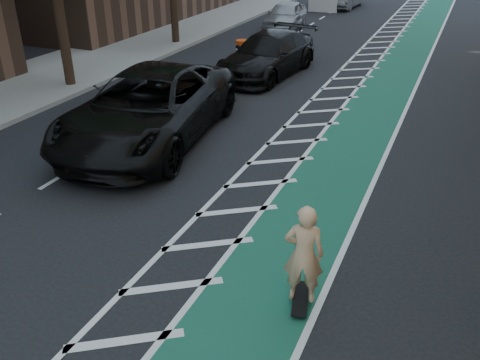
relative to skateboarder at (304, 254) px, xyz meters
The scene contains 13 objects.
ground 3.87m from the skateboarder, behind, with size 120.00×120.00×0.00m, color black.
bike_lane 9.57m from the skateboarder, 94.22° to the left, with size 2.00×90.00×0.01m, color #175042.
buffer_strip 9.80m from the skateboarder, 103.05° to the left, with size 1.40×90.00×0.01m, color silver.
sidewalk_left 16.29m from the skateboarder, 144.28° to the left, with size 5.00×90.00×0.15m, color gray.
curb_left 14.37m from the skateboarder, 138.55° to the left, with size 0.12×90.00×0.16m, color gray.
skateboard 0.91m from the skateboarder, 26.57° to the left, with size 0.46×0.93×0.12m.
skateboarder is the anchor object (origin of this frame).
suv_near 7.85m from the skateboarder, 140.97° to the left, with size 3.28×7.11×1.98m, color black.
suv_far 13.71m from the skateboarder, 113.44° to the left, with size 2.29×5.63×1.63m, color black.
car_silver 23.06m from the skateboarder, 110.02° to the left, with size 1.77×4.39×1.49m, color #9D9EA2.
barrel_a 9.00m from the skateboarder, 146.56° to the left, with size 0.74×0.74×1.01m.
barrel_b 10.59m from the skateboarder, 121.76° to the left, with size 0.61×0.61×0.83m.
barrel_c 15.74m from the skateboarder, 117.20° to the left, with size 0.70×0.70×0.96m.
Camera 1 is at (5.44, -5.93, 5.80)m, focal length 38.00 mm.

